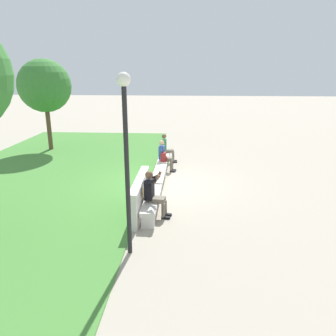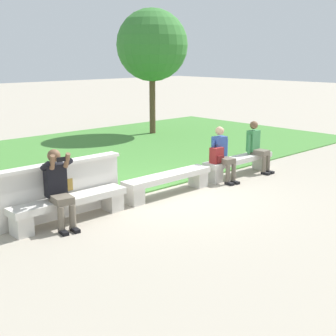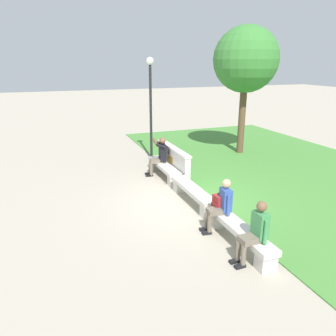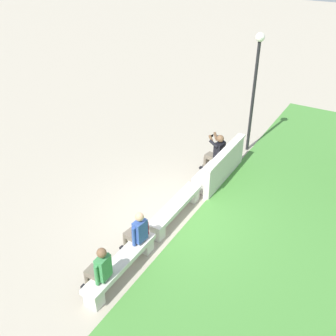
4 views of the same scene
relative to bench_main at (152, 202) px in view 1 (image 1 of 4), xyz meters
The scene contains 12 objects.
ground_plane 2.38m from the bench_main, ahead, with size 80.00×80.00×0.00m, color #A89E8C.
grass_strip 4.98m from the bench_main, 61.71° to the left, with size 18.91×8.00×0.03m, color #478438.
bench_main is the anchor object (origin of this frame).
bench_near 2.36m from the bench_main, ahead, with size 2.19×0.40×0.45m.
bench_mid 4.71m from the bench_main, ahead, with size 2.19×0.40×0.45m.
backrest_wall_with_plaque 0.40m from the bench_main, 90.00° to the left, with size 2.54×0.24×1.01m.
person_photographer 0.50m from the bench_main, 163.07° to the right, with size 0.51×0.76×1.32m.
person_distant 4.02m from the bench_main, ahead, with size 0.48×0.70×1.26m.
person_companion 5.33m from the bench_main, ahead, with size 0.48×0.68×1.26m.
backpack 3.85m from the bench_main, ahead, with size 0.28×0.24×0.43m.
tree_behind_wall 9.84m from the bench_main, 39.53° to the left, with size 2.54×2.54×4.45m.
lamp_post 3.15m from the bench_main, behind, with size 0.28×0.28×3.92m.
Camera 1 is at (-11.00, -1.01, 3.98)m, focal length 35.00 mm.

